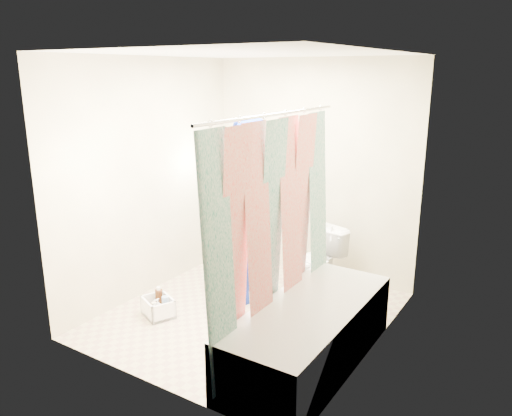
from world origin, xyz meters
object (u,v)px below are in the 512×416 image
Objects in this scene: toilet at (315,262)px; plumber at (245,211)px; bathtub at (309,333)px; cleaning_caddy at (159,308)px.

toilet is 0.94m from plumber.
cleaning_caddy is (-1.56, -0.06, -0.18)m from bathtub.
bathtub is 1.57m from cleaning_caddy.
plumber is 4.93× the size of cleaning_caddy.
bathtub is at bearing 26.57° from cleaning_caddy.
bathtub is 4.67× the size of cleaning_caddy.
toilet is 0.36× the size of plumber.
toilet reaches higher than cleaning_caddy.
toilet is 1.78× the size of cleaning_caddy.
bathtub reaches higher than cleaning_caddy.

